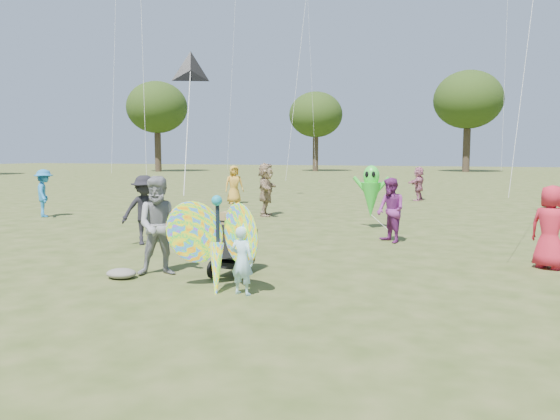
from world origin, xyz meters
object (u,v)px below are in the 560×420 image
Objects in this scene: child_girl at (242,261)px; adult_man at (161,226)px; crowd_j at (419,184)px; crowd_i at (44,193)px; jogging_stroller at (235,239)px; alien_kite at (371,194)px; crowd_d at (266,190)px; crowd_e at (391,210)px; crowd_a at (551,227)px; crowd_b at (145,210)px; butterfly_kite at (217,244)px; crowd_g at (234,185)px.

adult_man is at bearing -11.94° from child_girl.
child_girl is 17.11m from crowd_j.
crowd_i is at bearing -24.43° from child_girl.
jogging_stroller is 0.63× the size of alien_kite.
crowd_j is (4.17, 7.61, -0.13)m from crowd_d.
child_girl is 0.58× the size of crowd_d.
jogging_stroller is at bearing -51.75° from child_girl.
crowd_a is at bearing 17.27° from crowd_e.
crowd_a is at bearing -37.26° from crowd_b.
alien_kite is (0.96, 7.53, 0.26)m from butterfly_kite.
crowd_b is at bearing -108.47° from crowd_e.
child_girl is 0.68× the size of crowd_a.
crowd_d is at bearing -89.96° from crowd_g.
crowd_a is 3.68m from crowd_e.
adult_man reaches higher than crowd_j.
butterfly_kite is at bearing 12.44° from crowd_j.
alien_kite is (-0.36, -9.49, 0.23)m from crowd_j.
crowd_j is 9.50m from alien_kite.
crowd_e is 0.97× the size of crowd_i.
crowd_e is 0.96× the size of crowd_g.
crowd_i is at bearing -137.49° from crowd_e.
crowd_g is at bearing -71.72° from crowd_i.
crowd_g is (-7.42, 7.60, 0.03)m from crowd_e.
crowd_j is 0.85× the size of butterfly_kite.
crowd_i is at bearing 111.71° from crowd_b.
crowd_d is (0.56, 6.16, 0.09)m from crowd_b.
crowd_g is at bearing 64.15° from crowd_b.
crowd_a reaches higher than child_girl.
jogging_stroller is at bearing -65.98° from crowd_e.
crowd_i is 14.93m from crowd_j.
crowd_e is at bearing 69.58° from jogging_stroller.
butterfly_kite reaches higher than crowd_j.
crowd_i reaches higher than jogging_stroller.
crowd_g reaches higher than crowd_j.
butterfly_kite is (9.49, -6.71, -0.06)m from crowd_i.
alien_kite is (2.34, 6.87, 0.13)m from adult_man.
crowd_e is 0.87× the size of butterfly_kite.
adult_man is 1.12× the size of crowd_e.
crowd_b is 6.11m from alien_kite.
child_girl is 0.68× the size of crowd_e.
crowd_d is 1.12× the size of crowd_g.
crowd_e is 4.72m from jogging_stroller.
crowd_b is 1.02× the size of crowd_i.
butterfly_kite is (2.85, -9.41, -0.16)m from crowd_d.
alien_kite reaches higher than crowd_a.
child_girl is at bearing -93.88° from alien_kite.
adult_man reaches higher than child_girl.
crowd_d is 1.13× the size of crowd_i.
jogging_stroller is at bearing -7.56° from adult_man.
crowd_a is 14.03m from crowd_j.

